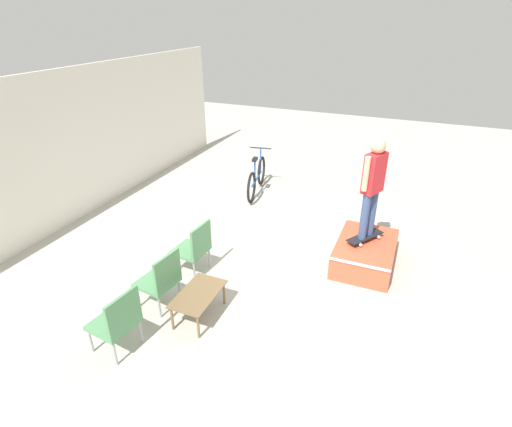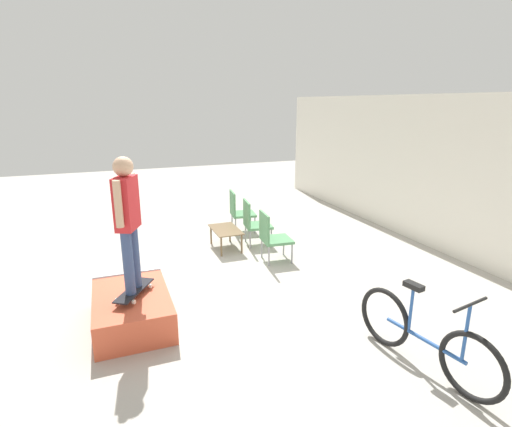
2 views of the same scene
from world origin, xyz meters
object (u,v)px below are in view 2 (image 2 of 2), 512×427
object	(u,v)px
person_skater	(127,214)
bicycle	(424,338)
coffee_table	(226,231)
skate_ramp_box	(132,309)
patio_chair_center	(254,221)
patio_chair_right	(272,235)
skateboard_on_ramp	(134,291)
patio_chair_left	(239,210)

from	to	relation	value
person_skater	bicycle	world-z (taller)	person_skater
bicycle	coffee_table	bearing A→B (deg)	-178.12
skate_ramp_box	coffee_table	xyz separation A→B (m)	(-2.28, 1.97, 0.15)
skate_ramp_box	person_skater	xyz separation A→B (m)	(0.06, 0.04, 1.32)
person_skater	coffee_table	world-z (taller)	person_skater
bicycle	person_skater	bearing A→B (deg)	-135.53
patio_chair_center	patio_chair_right	world-z (taller)	same
skateboard_on_ramp	patio_chair_left	size ratio (longest dim) A/B	0.78
skateboard_on_ramp	patio_chair_right	distance (m)	2.90
person_skater	coffee_table	size ratio (longest dim) A/B	1.98
skate_ramp_box	skateboard_on_ramp	world-z (taller)	skateboard_on_ramp
patio_chair_right	bicycle	size ratio (longest dim) A/B	0.52
patio_chair_center	bicycle	size ratio (longest dim) A/B	0.52
skate_ramp_box	patio_chair_right	distance (m)	2.92
skate_ramp_box	patio_chair_right	bearing A→B (deg)	117.64
patio_chair_center	bicycle	world-z (taller)	bicycle
patio_chair_center	patio_chair_left	bearing A→B (deg)	7.20
bicycle	skate_ramp_box	bearing A→B (deg)	-135.94
person_skater	patio_chair_left	distance (m)	4.28
person_skater	patio_chair_left	world-z (taller)	person_skater
skateboard_on_ramp	person_skater	world-z (taller)	person_skater
patio_chair_left	patio_chair_right	size ratio (longest dim) A/B	1.00
skateboard_on_ramp	patio_chair_left	xyz separation A→B (m)	(-3.29, 2.53, 0.00)
skateboard_on_ramp	coffee_table	world-z (taller)	skateboard_on_ramp
patio_chair_left	person_skater	bearing A→B (deg)	149.64
coffee_table	patio_chair_right	size ratio (longest dim) A/B	0.93
person_skater	skateboard_on_ramp	bearing A→B (deg)	0.00
person_skater	bicycle	size ratio (longest dim) A/B	0.96
bicycle	patio_chair_center	bearing A→B (deg)	174.19
patio_chair_center	patio_chair_right	distance (m)	0.94
coffee_table	patio_chair_right	distance (m)	1.12
person_skater	patio_chair_center	size ratio (longest dim) A/B	1.84
coffee_table	patio_chair_right	xyz separation A→B (m)	(0.93, 0.60, 0.14)
patio_chair_center	patio_chair_right	xyz separation A→B (m)	(0.94, -0.00, 0.00)
coffee_table	patio_chair_center	xyz separation A→B (m)	(-0.01, 0.60, 0.14)
patio_chair_left	patio_chair_right	distance (m)	1.88
person_skater	patio_chair_right	xyz separation A→B (m)	(-1.41, 2.53, -1.02)
skate_ramp_box	skateboard_on_ramp	distance (m)	0.30
patio_chair_left	skate_ramp_box	bearing A→B (deg)	148.63
skateboard_on_ramp	patio_chair_left	bearing A→B (deg)	174.93
patio_chair_right	bicycle	bearing A→B (deg)	-169.78
skate_ramp_box	patio_chair_right	world-z (taller)	patio_chair_right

